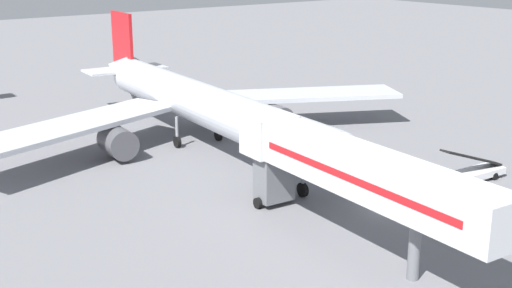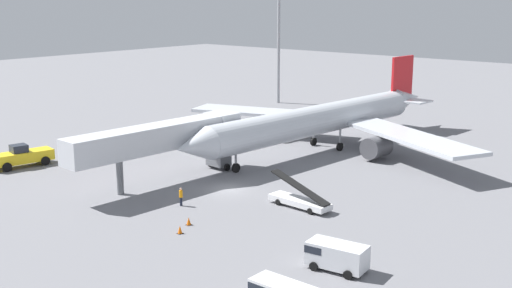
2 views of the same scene
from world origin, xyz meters
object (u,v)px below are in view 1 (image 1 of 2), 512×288
object	(u,v)px
jet_bridge	(345,169)
ground_crew_worker_foreground	(474,224)
airplane_at_gate	(200,105)
belt_loader_truck	(470,172)

from	to	relation	value
jet_bridge	ground_crew_worker_foreground	xyz separation A→B (m)	(7.13, -4.72, -3.94)
airplane_at_gate	ground_crew_worker_foreground	xyz separation A→B (m)	(2.76, -28.69, -3.00)
airplane_at_gate	ground_crew_worker_foreground	bearing A→B (deg)	-84.50
belt_loader_truck	ground_crew_worker_foreground	xyz separation A→B (m)	(-9.08, -6.97, 0.20)
jet_bridge	ground_crew_worker_foreground	size ratio (longest dim) A/B	12.05
airplane_at_gate	belt_loader_truck	world-z (taller)	airplane_at_gate
belt_loader_truck	ground_crew_worker_foreground	distance (m)	11.45
airplane_at_gate	belt_loader_truck	bearing A→B (deg)	-61.40
belt_loader_truck	airplane_at_gate	bearing A→B (deg)	118.60
airplane_at_gate	belt_loader_truck	distance (m)	24.95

